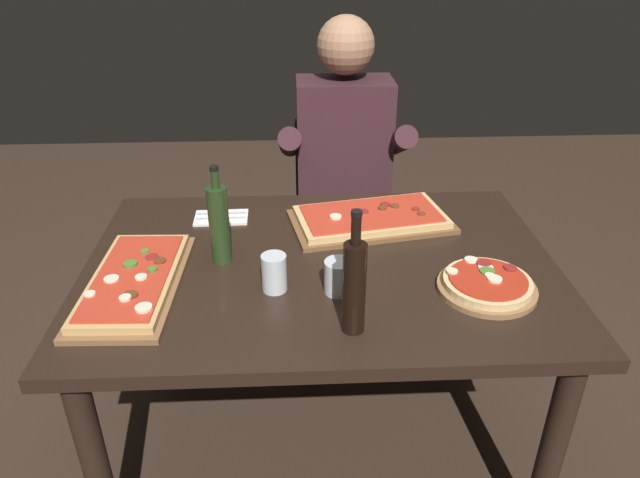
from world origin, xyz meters
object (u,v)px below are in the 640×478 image
at_px(tumbler_near_camera, 338,279).
at_px(tumbler_far_side, 274,275).
at_px(wine_bottle_dark, 354,285).
at_px(pizza_round_far, 487,285).
at_px(pizza_rectangular_left, 134,281).
at_px(seated_diner, 344,168).
at_px(diner_chair, 341,211).
at_px(pizza_rectangular_front, 371,219).
at_px(dining_table, 321,288).
at_px(oil_bottle_amber, 219,223).

xyz_separation_m(tumbler_near_camera, tumbler_far_side, (-0.17, 0.02, 0.00)).
bearing_deg(wine_bottle_dark, pizza_round_far, 21.71).
bearing_deg(pizza_rectangular_left, seated_diner, 52.13).
xyz_separation_m(pizza_rectangular_left, seated_diner, (0.66, 0.85, -0.02)).
bearing_deg(diner_chair, tumbler_near_camera, -95.20).
height_order(pizza_rectangular_front, tumbler_far_side, tumbler_far_side).
distance_m(pizza_rectangular_front, pizza_rectangular_left, 0.79).
xyz_separation_m(dining_table, diner_chair, (0.13, 0.86, -0.16)).
height_order(pizza_rectangular_left, wine_bottle_dark, wine_bottle_dark).
distance_m(wine_bottle_dark, tumbler_far_side, 0.29).
xyz_separation_m(pizza_round_far, tumbler_far_side, (-0.58, 0.03, 0.03)).
bearing_deg(pizza_round_far, wine_bottle_dark, -158.29).
bearing_deg(dining_table, pizza_rectangular_left, -168.13).
bearing_deg(seated_diner, tumbler_far_side, -106.96).
xyz_separation_m(dining_table, seated_diner, (0.13, 0.74, 0.10)).
bearing_deg(dining_table, oil_bottle_amber, 175.75).
bearing_deg(oil_bottle_amber, wine_bottle_dark, -44.41).
height_order(pizza_round_far, oil_bottle_amber, oil_bottle_amber).
bearing_deg(diner_chair, tumbler_far_side, -105.02).
xyz_separation_m(wine_bottle_dark, diner_chair, (0.07, 1.18, -0.38)).
xyz_separation_m(pizza_rectangular_left, diner_chair, (0.66, 0.97, -0.27)).
height_order(dining_table, diner_chair, diner_chair).
bearing_deg(pizza_rectangular_front, oil_bottle_amber, -155.57).
bearing_deg(dining_table, pizza_rectangular_front, 52.91).
distance_m(wine_bottle_dark, oil_bottle_amber, 0.50).
height_order(tumbler_far_side, diner_chair, diner_chair).
height_order(wine_bottle_dark, tumbler_far_side, wine_bottle_dark).
bearing_deg(wine_bottle_dark, dining_table, 100.98).
distance_m(diner_chair, seated_diner, 0.28).
bearing_deg(dining_table, wine_bottle_dark, -79.02).
height_order(pizza_round_far, tumbler_far_side, tumbler_far_side).
height_order(dining_table, wine_bottle_dark, wine_bottle_dark).
height_order(pizza_rectangular_front, oil_bottle_amber, oil_bottle_amber).
distance_m(dining_table, seated_diner, 0.75).
relative_size(tumbler_far_side, diner_chair, 0.12).
xyz_separation_m(tumbler_near_camera, seated_diner, (0.09, 0.90, -0.04)).
relative_size(pizza_round_far, diner_chair, 0.31).
distance_m(tumbler_far_side, diner_chair, 1.07).
distance_m(pizza_rectangular_front, seated_diner, 0.50).
bearing_deg(tumbler_near_camera, pizza_rectangular_left, 174.95).
xyz_separation_m(pizza_rectangular_left, tumbler_near_camera, (0.57, -0.05, 0.02)).
xyz_separation_m(pizza_rectangular_left, wine_bottle_dark, (0.59, -0.22, 0.11)).
xyz_separation_m(wine_bottle_dark, oil_bottle_amber, (-0.36, 0.35, -0.01)).
relative_size(tumbler_near_camera, tumbler_far_side, 0.89).
bearing_deg(tumbler_far_side, pizza_round_far, -3.43).
xyz_separation_m(tumbler_near_camera, diner_chair, (0.09, 1.02, -0.30)).
height_order(oil_bottle_amber, tumbler_far_side, oil_bottle_amber).
relative_size(pizza_rectangular_front, pizza_round_far, 2.08).
relative_size(wine_bottle_dark, tumbler_near_camera, 3.45).
distance_m(pizza_rectangular_left, pizza_round_far, 0.98).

